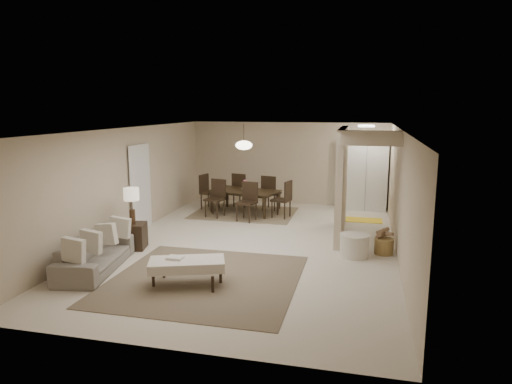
% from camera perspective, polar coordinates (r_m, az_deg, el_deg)
% --- Properties ---
extents(floor, '(9.00, 9.00, 0.00)m').
position_cam_1_polar(floor, '(10.02, -0.35, -6.58)').
color(floor, beige).
rests_on(floor, ground).
extents(ceiling, '(9.00, 9.00, 0.00)m').
position_cam_1_polar(ceiling, '(9.59, -0.37, 7.85)').
color(ceiling, white).
rests_on(ceiling, back_wall).
extents(back_wall, '(6.00, 0.00, 6.00)m').
position_cam_1_polar(back_wall, '(14.09, 4.02, 3.61)').
color(back_wall, '#C2B293').
rests_on(back_wall, floor).
extents(left_wall, '(0.00, 9.00, 9.00)m').
position_cam_1_polar(left_wall, '(10.83, -15.97, 1.11)').
color(left_wall, '#C2B293').
rests_on(left_wall, floor).
extents(right_wall, '(0.00, 9.00, 9.00)m').
position_cam_1_polar(right_wall, '(9.48, 17.53, -0.29)').
color(right_wall, '#C2B293').
rests_on(right_wall, floor).
extents(partition, '(0.15, 2.50, 2.50)m').
position_cam_1_polar(partition, '(10.70, 10.67, 1.22)').
color(partition, '#C2B293').
rests_on(partition, floor).
extents(doorway, '(0.04, 0.90, 2.04)m').
position_cam_1_polar(doorway, '(11.37, -14.31, 0.45)').
color(doorway, black).
rests_on(doorway, floor).
extents(pantry_cabinet, '(1.20, 0.55, 2.10)m').
position_cam_1_polar(pantry_cabinet, '(13.58, 13.59, 2.22)').
color(pantry_cabinet, silver).
rests_on(pantry_cabinet, floor).
extents(flush_light, '(0.44, 0.44, 0.05)m').
position_cam_1_polar(flush_light, '(12.51, 13.63, 8.02)').
color(flush_light, white).
rests_on(flush_light, ceiling).
extents(living_rug, '(3.20, 3.20, 0.01)m').
position_cam_1_polar(living_rug, '(8.12, -6.43, -10.80)').
color(living_rug, brown).
rests_on(living_rug, floor).
extents(sofa, '(2.13, 1.12, 0.59)m').
position_cam_1_polar(sofa, '(8.94, -19.47, -7.37)').
color(sofa, gray).
rests_on(sofa, floor).
extents(ottoman_bench, '(1.37, 0.96, 0.45)m').
position_cam_1_polar(ottoman_bench, '(7.81, -8.63, -8.99)').
color(ottoman_bench, silver).
rests_on(ottoman_bench, living_rug).
extents(side_table, '(0.59, 0.59, 0.54)m').
position_cam_1_polar(side_table, '(10.02, -15.07, -5.33)').
color(side_table, black).
rests_on(side_table, floor).
extents(table_lamp, '(0.32, 0.32, 0.76)m').
position_cam_1_polar(table_lamp, '(9.83, -15.31, -0.65)').
color(table_lamp, '#4B3320').
rests_on(table_lamp, side_table).
extents(round_pouf, '(0.59, 0.59, 0.46)m').
position_cam_1_polar(round_pouf, '(9.39, 12.19, -6.56)').
color(round_pouf, silver).
rests_on(round_pouf, floor).
extents(wicker_basket, '(0.49, 0.49, 0.32)m').
position_cam_1_polar(wicker_basket, '(9.72, 15.70, -6.54)').
color(wicker_basket, olive).
rests_on(wicker_basket, floor).
extents(dining_rug, '(2.80, 2.10, 0.01)m').
position_cam_1_polar(dining_rug, '(12.91, -1.49, -2.63)').
color(dining_rug, brown).
rests_on(dining_rug, floor).
extents(dining_table, '(2.05, 1.45, 0.65)m').
position_cam_1_polar(dining_table, '(12.84, -1.49, -1.24)').
color(dining_table, black).
rests_on(dining_table, dining_rug).
extents(dining_chairs, '(2.77, 2.26, 1.02)m').
position_cam_1_polar(dining_chairs, '(12.80, -1.50, -0.43)').
color(dining_chairs, black).
rests_on(dining_chairs, dining_rug).
extents(vase, '(0.16, 0.16, 0.13)m').
position_cam_1_polar(vase, '(12.76, -1.50, 0.48)').
color(vase, white).
rests_on(vase, dining_table).
extents(yellow_mat, '(0.96, 0.59, 0.01)m').
position_cam_1_polar(yellow_mat, '(12.43, 13.30, -3.43)').
color(yellow_mat, yellow).
rests_on(yellow_mat, floor).
extents(pendant_light, '(0.46, 0.46, 0.71)m').
position_cam_1_polar(pendant_light, '(12.61, -1.53, 5.87)').
color(pendant_light, '#4B3320').
rests_on(pendant_light, ceiling).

